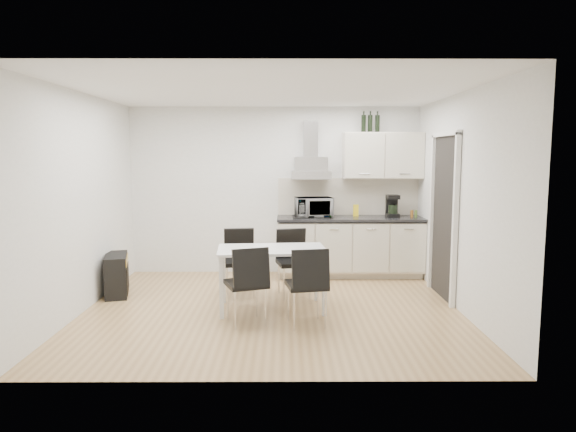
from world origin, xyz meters
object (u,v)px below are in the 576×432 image
at_px(kitchenette, 352,223).
at_px(chair_near_right, 307,286).
at_px(dining_table, 272,256).
at_px(guitar_amp, 116,275).
at_px(chair_near_left, 246,285).
at_px(chair_far_right, 294,264).
at_px(chair_far_left, 240,263).
at_px(floor_speaker, 245,263).

bearing_deg(kitchenette, chair_near_right, -108.89).
xyz_separation_m(dining_table, guitar_amp, (-2.09, 0.65, -0.38)).
relative_size(dining_table, chair_near_left, 1.52).
bearing_deg(chair_far_right, guitar_amp, -14.02).
height_order(chair_far_left, guitar_amp, chair_far_left).
bearing_deg(guitar_amp, chair_near_left, -47.77).
distance_m(chair_far_right, guitar_amp, 2.38).
distance_m(chair_far_left, chair_far_right, 0.72).
bearing_deg(chair_far_left, kitchenette, -152.91).
distance_m(dining_table, floor_speaker, 2.01).
xyz_separation_m(dining_table, chair_near_right, (0.39, -0.58, -0.22)).
height_order(dining_table, chair_near_left, chair_near_left).
distance_m(kitchenette, chair_far_left, 2.01).
xyz_separation_m(chair_far_right, chair_near_left, (-0.55, -1.10, 0.00)).
bearing_deg(kitchenette, guitar_amp, -161.79).
bearing_deg(floor_speaker, chair_far_right, -45.22).
distance_m(kitchenette, dining_table, 2.10).
bearing_deg(chair_near_left, guitar_amp, 127.01).
bearing_deg(chair_far_left, chair_far_right, 169.55).
height_order(kitchenette, floor_speaker, kitchenette).
distance_m(dining_table, guitar_amp, 2.22).
bearing_deg(guitar_amp, chair_near_right, -41.32).
height_order(chair_far_right, floor_speaker, chair_far_right).
bearing_deg(chair_near_right, chair_far_left, 115.22).
xyz_separation_m(chair_far_left, chair_near_right, (0.84, -1.19, 0.00)).
bearing_deg(chair_far_right, floor_speaker, -72.58).
relative_size(kitchenette, chair_far_right, 2.86).
distance_m(chair_far_left, guitar_amp, 1.66).
bearing_deg(chair_far_left, floor_speaker, -96.10).
xyz_separation_m(chair_near_right, guitar_amp, (-2.49, 1.23, -0.17)).
relative_size(kitchenette, guitar_amp, 3.58).
distance_m(dining_table, chair_far_right, 0.67).
relative_size(chair_near_right, floor_speaker, 2.81).
relative_size(chair_far_right, chair_near_right, 1.00).
bearing_deg(chair_far_left, guitar_amp, -9.01).
bearing_deg(chair_far_left, dining_table, 118.53).
xyz_separation_m(dining_table, chair_near_left, (-0.27, -0.53, -0.22)).
relative_size(chair_far_left, chair_far_right, 1.00).
bearing_deg(chair_far_right, chair_near_left, 51.40).
distance_m(chair_near_left, floor_speaker, 2.44).
relative_size(chair_far_right, chair_near_left, 1.00).
height_order(kitchenette, chair_far_right, kitchenette).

